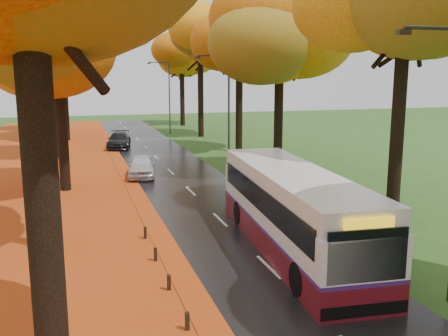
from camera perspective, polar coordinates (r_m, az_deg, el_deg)
name	(u,v)px	position (r m, az deg, el deg)	size (l,w,h in m)	color
road	(187,188)	(29.84, -4.28, -2.25)	(6.50, 90.00, 0.04)	black
centre_line	(187,187)	(29.84, -4.28, -2.20)	(0.12, 90.00, 0.01)	silver
leaf_verge	(25,199)	(29.29, -21.74, -3.27)	(12.00, 90.00, 0.02)	maroon
leaf_drift	(135,191)	(29.34, -10.10, -2.57)	(0.90, 90.00, 0.01)	#BE5013
trees_left	(51,22)	(30.58, -19.20, 15.46)	(9.20, 74.00, 13.88)	black
trees_right	(288,26)	(33.31, 7.34, 15.79)	(9.30, 74.20, 13.96)	black
streetlamp_mid	(225,103)	(34.99, 0.15, 7.48)	(2.45, 0.18, 8.00)	#333538
streetlamp_far	(167,92)	(56.36, -6.52, 8.67)	(2.45, 0.18, 8.00)	#333538
bus	(293,209)	(19.26, 7.87, -4.61)	(3.63, 11.90, 3.09)	#590D15
car_white	(142,166)	(33.14, -9.40, 0.24)	(1.68, 4.18, 1.42)	silver
car_silver	(120,139)	(47.30, -11.81, 3.23)	(1.39, 3.98, 1.31)	#93969A
car_dark	(119,140)	(46.39, -11.91, 3.13)	(1.95, 4.80, 1.39)	black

